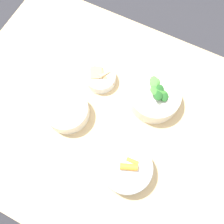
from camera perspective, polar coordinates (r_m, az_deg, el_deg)
ground_plane at (r=1.69m, az=1.72°, el=-10.88°), size 10.00×10.00×0.00m
dining_table at (r=1.04m, az=2.75°, el=-5.00°), size 1.35×0.91×0.77m
bowl_carrots at (r=0.87m, az=3.42°, el=-12.74°), size 0.17×0.17×0.08m
bowl_greens at (r=0.95m, az=9.76°, el=3.45°), size 0.19×0.19×0.11m
bowl_beans_hotdog at (r=0.94m, az=-10.20°, el=0.18°), size 0.16×0.16×0.06m
bowl_cookies at (r=0.99m, az=-2.61°, el=7.81°), size 0.12×0.12×0.05m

